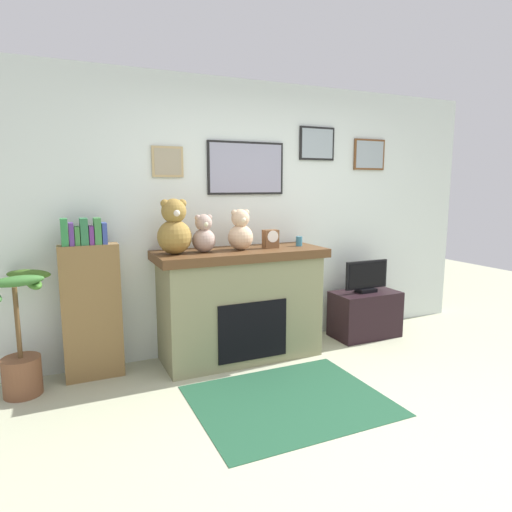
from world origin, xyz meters
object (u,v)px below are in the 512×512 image
Objects in this scene: teddy_bear_tan at (174,229)px; fireplace at (240,303)px; bookshelf at (91,306)px; teddy_bear_cream at (240,232)px; tv_stand at (365,314)px; mantel_clock at (271,239)px; potted_plant at (18,342)px; candle_jar at (299,241)px; teddy_bear_grey at (204,235)px; television at (366,277)px.

fireplace is at bearing 1.72° from teddy_bear_tan.
teddy_bear_cream is (1.30, -0.11, 0.57)m from bookshelf.
mantel_clock is at bearing -179.57° from tv_stand.
candle_jar is at bearing -0.19° from potted_plant.
teddy_bear_tan is (-2.05, -0.01, 1.00)m from tv_stand.
fireplace is 0.67m from mantel_clock.
mantel_clock is 0.51× the size of teddy_bear_grey.
potted_plant is 1.89× the size of television.
bookshelf reaches higher than television.
television is at bearing -0.48° from fireplace.
television is at bearing -2.12° from bookshelf.
television is at bearing 0.36° from mantel_clock.
bookshelf is at bearing 177.88° from television.
candle_jar is (-0.83, -0.01, 0.83)m from tv_stand.
teddy_bear_cream reaches higher than tv_stand.
bookshelf is at bearing 176.80° from candle_jar.
fireplace is 0.68m from teddy_bear_cream.
television reaches higher than tv_stand.
candle_jar is (-0.83, -0.01, 0.43)m from television.
teddy_bear_cream reaches higher than potted_plant.
teddy_bear_tan reaches higher than teddy_bear_cream.
teddy_bear_tan reaches higher than bookshelf.
potted_plant is 2.00m from teddy_bear_cream.
teddy_bear_grey is at bearing -6.44° from bookshelf.
mantel_clock is at bearing -3.66° from fireplace.
candle_jar is 0.31m from mantel_clock.
teddy_bear_tan is (0.69, -0.11, 0.62)m from bookshelf.
tv_stand is 1.91× the size of teddy_bear_cream.
fireplace is 1.85m from potted_plant.
teddy_bear_grey is at bearing -0.33° from potted_plant.
potted_plant is (-0.54, -0.10, -0.20)m from bookshelf.
mantel_clock is 0.31m from teddy_bear_cream.
teddy_bear_grey reaches higher than television.
candle_jar is 0.28× the size of teddy_bear_grey.
candle_jar is 0.55× the size of mantel_clock.
teddy_bear_cream reaches higher than candle_jar.
fireplace reaches higher than potted_plant.
fireplace reaches higher than television.
teddy_bear_grey is at bearing -179.81° from television.
mantel_clock is (2.15, -0.01, 0.69)m from potted_plant.
mantel_clock is (0.30, -0.02, 0.60)m from fireplace.
bookshelf is at bearing 10.28° from potted_plant.
fireplace is 1.47m from tv_stand.
teddy_bear_tan is (-0.91, 0.00, 0.13)m from mantel_clock.
potted_plant is 3.29m from tv_stand.
teddy_bear_tan is at bearing -179.99° from teddy_bear_cream.
bookshelf is 4.05× the size of teddy_bear_grey.
mantel_clock reaches higher than potted_plant.
mantel_clock reaches higher than tv_stand.
mantel_clock reaches higher than candle_jar.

